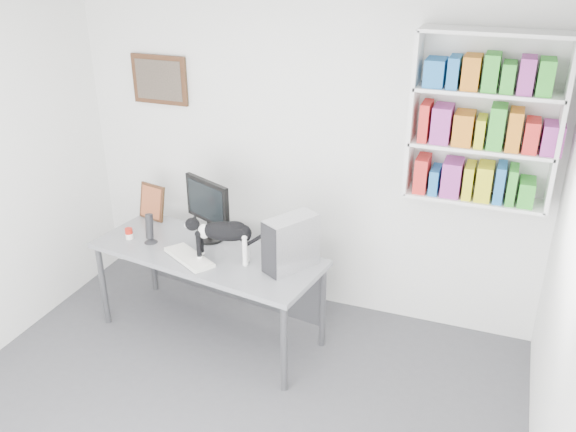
% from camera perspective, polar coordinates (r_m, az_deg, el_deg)
% --- Properties ---
extents(room, '(4.01, 4.01, 2.70)m').
position_cam_1_polar(room, '(3.43, -9.72, -5.01)').
color(room, '#4A4A4E').
rests_on(room, ground).
extents(bookshelf, '(1.03, 0.28, 1.24)m').
position_cam_1_polar(bookshelf, '(4.55, 17.90, 8.56)').
color(bookshelf, silver).
rests_on(bookshelf, room).
extents(wall_art, '(0.52, 0.04, 0.42)m').
position_cam_1_polar(wall_art, '(5.46, -11.93, 12.37)').
color(wall_art, '#4A2718').
rests_on(wall_art, room).
extents(desk, '(1.94, 0.99, 0.77)m').
position_cam_1_polar(desk, '(5.03, -7.35, -7.20)').
color(desk, slate).
rests_on(desk, room).
extents(monitor, '(0.55, 0.42, 0.53)m').
position_cam_1_polar(monitor, '(4.92, -7.46, 0.61)').
color(monitor, black).
rests_on(monitor, desk).
extents(keyboard, '(0.49, 0.39, 0.04)m').
position_cam_1_polar(keyboard, '(4.73, -9.23, -3.83)').
color(keyboard, silver).
rests_on(keyboard, desk).
extents(pc_tower, '(0.36, 0.45, 0.41)m').
position_cam_1_polar(pc_tower, '(4.48, 0.29, -2.54)').
color(pc_tower, silver).
rests_on(pc_tower, desk).
extents(speaker, '(0.13, 0.13, 0.25)m').
position_cam_1_polar(speaker, '(5.00, -12.83, -1.11)').
color(speaker, black).
rests_on(speaker, desk).
extents(leaning_print, '(0.28, 0.16, 0.32)m').
position_cam_1_polar(leaning_print, '(5.41, -12.61, 1.35)').
color(leaning_print, '#4A2718').
rests_on(leaning_print, desk).
extents(soup_can, '(0.08, 0.08, 0.09)m').
position_cam_1_polar(soup_can, '(5.14, -14.65, -1.60)').
color(soup_can, red).
rests_on(soup_can, desk).
extents(cat, '(0.59, 0.28, 0.35)m').
position_cam_1_polar(cat, '(4.59, -5.97, -2.38)').
color(cat, black).
rests_on(cat, desk).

